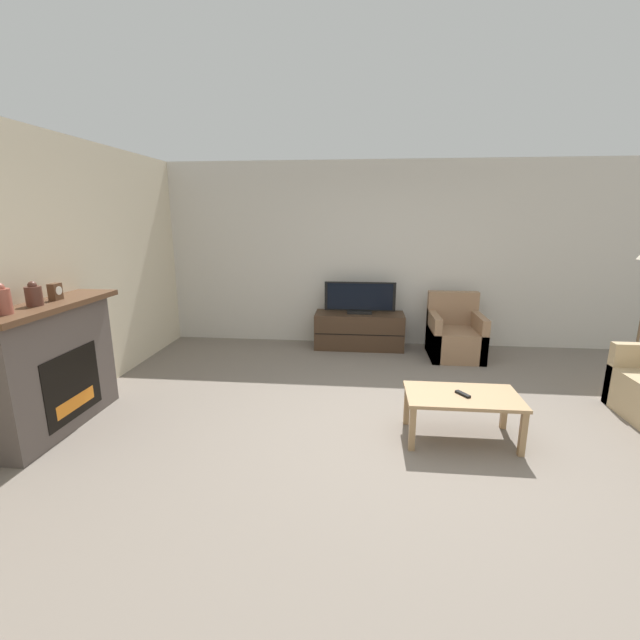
{
  "coord_description": "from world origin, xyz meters",
  "views": [
    {
      "loc": [
        -0.39,
        -3.59,
        1.92
      ],
      "look_at": [
        -0.83,
        0.77,
        0.85
      ],
      "focal_mm": 24.0,
      "sensor_mm": 36.0,
      "label": 1
    }
  ],
  "objects_px": {
    "mantel_vase_left": "(1,300)",
    "tv_stand": "(359,330)",
    "mantel_vase_centre_left": "(34,295)",
    "remote": "(463,394)",
    "fireplace": "(53,366)",
    "mantel_clock": "(55,292)",
    "coffee_table": "(462,400)",
    "tv": "(360,299)",
    "armchair": "(455,336)"
  },
  "relations": [
    {
      "from": "fireplace",
      "to": "mantel_vase_left",
      "type": "distance_m",
      "value": 0.82
    },
    {
      "from": "armchair",
      "to": "tv",
      "type": "bearing_deg",
      "value": 168.7
    },
    {
      "from": "mantel_vase_centre_left",
      "to": "coffee_table",
      "type": "distance_m",
      "value": 3.75
    },
    {
      "from": "mantel_vase_left",
      "to": "mantel_clock",
      "type": "xyz_separation_m",
      "value": [
        0.0,
        0.58,
        -0.03
      ]
    },
    {
      "from": "mantel_clock",
      "to": "tv",
      "type": "distance_m",
      "value": 3.81
    },
    {
      "from": "remote",
      "to": "tv_stand",
      "type": "bearing_deg",
      "value": 76.44
    },
    {
      "from": "tv",
      "to": "armchair",
      "type": "relative_size",
      "value": 1.18
    },
    {
      "from": "fireplace",
      "to": "coffee_table",
      "type": "bearing_deg",
      "value": 2.48
    },
    {
      "from": "mantel_vase_left",
      "to": "armchair",
      "type": "xyz_separation_m",
      "value": [
        4.04,
        2.94,
        -1.01
      ]
    },
    {
      "from": "mantel_vase_left",
      "to": "mantel_clock",
      "type": "relative_size",
      "value": 1.63
    },
    {
      "from": "armchair",
      "to": "mantel_vase_centre_left",
      "type": "bearing_deg",
      "value": -147.1
    },
    {
      "from": "mantel_vase_centre_left",
      "to": "tv",
      "type": "distance_m",
      "value": 3.99
    },
    {
      "from": "fireplace",
      "to": "coffee_table",
      "type": "height_order",
      "value": "fireplace"
    },
    {
      "from": "coffee_table",
      "to": "remote",
      "type": "distance_m",
      "value": 0.07
    },
    {
      "from": "remote",
      "to": "coffee_table",
      "type": "bearing_deg",
      "value": 45.57
    },
    {
      "from": "fireplace",
      "to": "armchair",
      "type": "height_order",
      "value": "fireplace"
    },
    {
      "from": "mantel_clock",
      "to": "coffee_table",
      "type": "xyz_separation_m",
      "value": [
        3.63,
        0.01,
        -0.9
      ]
    },
    {
      "from": "mantel_vase_left",
      "to": "armchair",
      "type": "bearing_deg",
      "value": 36.06
    },
    {
      "from": "tv",
      "to": "coffee_table",
      "type": "distance_m",
      "value": 2.8
    },
    {
      "from": "tv",
      "to": "mantel_clock",
      "type": "bearing_deg",
      "value": -135.92
    },
    {
      "from": "mantel_clock",
      "to": "tv_stand",
      "type": "distance_m",
      "value": 3.9
    },
    {
      "from": "fireplace",
      "to": "coffee_table",
      "type": "xyz_separation_m",
      "value": [
        3.65,
        0.16,
        -0.24
      ]
    },
    {
      "from": "mantel_vase_centre_left",
      "to": "remote",
      "type": "bearing_deg",
      "value": 4.0
    },
    {
      "from": "mantel_clock",
      "to": "remote",
      "type": "bearing_deg",
      "value": -0.02
    },
    {
      "from": "fireplace",
      "to": "remote",
      "type": "relative_size",
      "value": 9.85
    },
    {
      "from": "coffee_table",
      "to": "mantel_vase_centre_left",
      "type": "bearing_deg",
      "value": -175.79
    },
    {
      "from": "coffee_table",
      "to": "remote",
      "type": "bearing_deg",
      "value": -101.65
    },
    {
      "from": "coffee_table",
      "to": "tv",
      "type": "bearing_deg",
      "value": 109.38
    },
    {
      "from": "mantel_vase_left",
      "to": "fireplace",
      "type": "bearing_deg",
      "value": 92.22
    },
    {
      "from": "mantel_vase_centre_left",
      "to": "remote",
      "type": "xyz_separation_m",
      "value": [
        3.63,
        0.25,
        -0.85
      ]
    },
    {
      "from": "fireplace",
      "to": "mantel_vase_centre_left",
      "type": "distance_m",
      "value": 0.68
    },
    {
      "from": "mantel_vase_centre_left",
      "to": "mantel_clock",
      "type": "height_order",
      "value": "mantel_vase_centre_left"
    },
    {
      "from": "remote",
      "to": "fireplace",
      "type": "bearing_deg",
      "value": 149.49
    },
    {
      "from": "mantel_clock",
      "to": "tv_stand",
      "type": "relative_size",
      "value": 0.12
    },
    {
      "from": "fireplace",
      "to": "tv",
      "type": "distance_m",
      "value": 3.89
    },
    {
      "from": "tv_stand",
      "to": "tv",
      "type": "relative_size",
      "value": 1.26
    },
    {
      "from": "armchair",
      "to": "tv_stand",
      "type": "bearing_deg",
      "value": 168.61
    },
    {
      "from": "mantel_vase_left",
      "to": "armchair",
      "type": "relative_size",
      "value": 0.28
    },
    {
      "from": "mantel_clock",
      "to": "mantel_vase_centre_left",
      "type": "bearing_deg",
      "value": -90.17
    },
    {
      "from": "mantel_vase_left",
      "to": "remote",
      "type": "distance_m",
      "value": 3.77
    },
    {
      "from": "remote",
      "to": "tv",
      "type": "bearing_deg",
      "value": 76.45
    },
    {
      "from": "mantel_vase_left",
      "to": "coffee_table",
      "type": "bearing_deg",
      "value": 9.3
    },
    {
      "from": "mantel_vase_left",
      "to": "tv",
      "type": "distance_m",
      "value": 4.24
    },
    {
      "from": "mantel_vase_left",
      "to": "tv",
      "type": "relative_size",
      "value": 0.24
    },
    {
      "from": "tv_stand",
      "to": "coffee_table",
      "type": "relative_size",
      "value": 1.34
    },
    {
      "from": "mantel_vase_left",
      "to": "tv",
      "type": "height_order",
      "value": "mantel_vase_left"
    },
    {
      "from": "fireplace",
      "to": "armchair",
      "type": "relative_size",
      "value": 1.67
    },
    {
      "from": "tv_stand",
      "to": "tv",
      "type": "bearing_deg",
      "value": -90.0
    },
    {
      "from": "mantel_vase_left",
      "to": "tv_stand",
      "type": "relative_size",
      "value": 0.19
    },
    {
      "from": "remote",
      "to": "armchair",
      "type": "bearing_deg",
      "value": 47.31
    }
  ]
}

